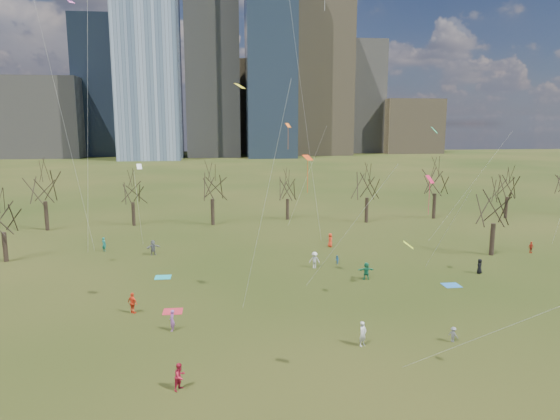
{
  "coord_description": "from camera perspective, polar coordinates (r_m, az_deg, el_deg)",
  "views": [
    {
      "loc": [
        -5.84,
        -35.92,
        15.37
      ],
      "look_at": [
        0.0,
        12.0,
        7.0
      ],
      "focal_mm": 32.0,
      "sensor_mm": 36.0,
      "label": 1
    }
  ],
  "objects": [
    {
      "name": "person_5",
      "position": [
        50.87,
        9.83,
        -6.86
      ],
      "size": [
        1.64,
        0.56,
        1.76
      ],
      "primitive_type": "imported",
      "rotation": [
        0.0,
        0.0,
        3.12
      ],
      "color": "#19744E",
      "rests_on": "ground"
    },
    {
      "name": "downtown_skyline",
      "position": [
        247.72,
        -6.35,
        15.26
      ],
      "size": [
        212.5,
        78.0,
        118.0
      ],
      "color": "slate",
      "rests_on": "ground"
    },
    {
      "name": "blanket_navy",
      "position": [
        51.31,
        19.0,
        -8.13
      ],
      "size": [
        1.6,
        1.5,
        0.03
      ],
      "primitive_type": "cube",
      "color": "#276BB9",
      "rests_on": "ground"
    },
    {
      "name": "person_10",
      "position": [
        67.32,
        26.75,
        -3.82
      ],
      "size": [
        0.88,
        0.54,
        1.4
      ],
      "primitive_type": "imported",
      "rotation": [
        0.0,
        0.0,
        0.27
      ],
      "color": "#B22D19",
      "rests_on": "ground"
    },
    {
      "name": "person_8",
      "position": [
        55.85,
        6.53,
        -5.68
      ],
      "size": [
        0.43,
        0.52,
        0.98
      ],
      "primitive_type": "imported",
      "rotation": [
        0.0,
        0.0,
        4.86
      ],
      "color": "#2562A3",
      "rests_on": "ground"
    },
    {
      "name": "person_13",
      "position": [
        64.58,
        -19.48,
        -3.72
      ],
      "size": [
        0.75,
        0.71,
        1.73
      ],
      "primitive_type": "imported",
      "rotation": [
        0.0,
        0.0,
        2.5
      ],
      "color": "#1A786C",
      "rests_on": "ground"
    },
    {
      "name": "person_3",
      "position": [
        38.61,
        19.19,
        -13.28
      ],
      "size": [
        0.77,
        0.84,
        1.13
      ],
      "primitive_type": "imported",
      "rotation": [
        0.0,
        0.0,
        2.2
      ],
      "color": "slate",
      "rests_on": "ground"
    },
    {
      "name": "person_9",
      "position": [
        54.09,
        3.97,
        -5.72
      ],
      "size": [
        1.29,
        0.98,
        1.77
      ],
      "primitive_type": "imported",
      "rotation": [
        0.0,
        0.0,
        5.97
      ],
      "color": "silver",
      "rests_on": "ground"
    },
    {
      "name": "person_12",
      "position": [
        63.34,
        5.75,
        -3.44
      ],
      "size": [
        0.7,
        0.94,
        1.75
      ],
      "primitive_type": "imported",
      "rotation": [
        0.0,
        0.0,
        1.75
      ],
      "color": "red",
      "rests_on": "ground"
    },
    {
      "name": "person_11",
      "position": [
        61.02,
        -14.3,
        -4.19
      ],
      "size": [
        1.75,
        1.19,
        1.81
      ],
      "primitive_type": "imported",
      "rotation": [
        0.0,
        0.0,
        0.43
      ],
      "color": "slate",
      "rests_on": "ground"
    },
    {
      "name": "blanket_crimson",
      "position": [
        43.11,
        -12.15,
        -11.26
      ],
      "size": [
        1.6,
        1.5,
        0.03
      ],
      "primitive_type": "cube",
      "color": "red",
      "rests_on": "ground"
    },
    {
      "name": "person_6",
      "position": [
        56.05,
        21.85,
        -5.98
      ],
      "size": [
        0.81,
        0.9,
        1.55
      ],
      "primitive_type": "imported",
      "rotation": [
        0.0,
        0.0,
        4.18
      ],
      "color": "black",
      "rests_on": "ground"
    },
    {
      "name": "person_2",
      "position": [
        31.21,
        -11.37,
        -18.15
      ],
      "size": [
        0.99,
        1.01,
        1.65
      ],
      "primitive_type": "imported",
      "rotation": [
        0.0,
        0.0,
        0.9
      ],
      "color": "#AC182F",
      "rests_on": "ground"
    },
    {
      "name": "person_7",
      "position": [
        39.15,
        -12.24,
        -12.23
      ],
      "size": [
        0.45,
        0.63,
        1.63
      ],
      "primitive_type": "imported",
      "rotation": [
        0.0,
        0.0,
        4.61
      ],
      "color": "#934F9E",
      "rests_on": "ground"
    },
    {
      "name": "kites_airborne",
      "position": [
        50.2,
        2.33,
        6.75
      ],
      "size": [
        62.12,
        50.4,
        28.98
      ],
      "color": "#E84513",
      "rests_on": "ground"
    },
    {
      "name": "ground",
      "position": [
        39.5,
        2.16,
        -13.07
      ],
      "size": [
        500.0,
        500.0,
        0.0
      ],
      "primitive_type": "plane",
      "color": "black",
      "rests_on": "ground"
    },
    {
      "name": "bare_tree_row",
      "position": [
        73.95,
        -2.43,
        2.64
      ],
      "size": [
        113.04,
        29.8,
        9.5
      ],
      "color": "black",
      "rests_on": "ground"
    },
    {
      "name": "blanket_teal",
      "position": [
        52.37,
        -13.23,
        -7.48
      ],
      "size": [
        1.6,
        1.5,
        0.03
      ],
      "primitive_type": "cube",
      "color": "teal",
      "rests_on": "ground"
    },
    {
      "name": "person_4",
      "position": [
        43.25,
        -16.49,
        -10.16
      ],
      "size": [
        1.06,
        0.99,
        1.76
      ],
      "primitive_type": "imported",
      "rotation": [
        0.0,
        0.0,
        2.44
      ],
      "color": "#F93E1B",
      "rests_on": "ground"
    },
    {
      "name": "person_1",
      "position": [
        36.37,
        9.45,
        -13.78
      ],
      "size": [
        0.77,
        0.73,
        1.77
      ],
      "primitive_type": "imported",
      "rotation": [
        0.0,
        0.0,
        0.65
      ],
      "color": "silver",
      "rests_on": "ground"
    }
  ]
}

